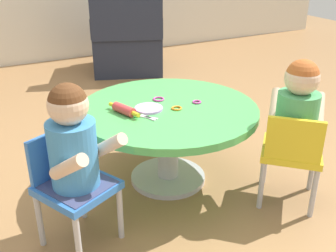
% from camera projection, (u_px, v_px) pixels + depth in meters
% --- Properties ---
extents(ground_plane, '(10.00, 10.00, 0.00)m').
position_uv_depth(ground_plane, '(168.00, 179.00, 2.43)').
color(ground_plane, '#9E7247').
extents(craft_table, '(1.00, 1.00, 0.47)m').
position_uv_depth(craft_table, '(168.00, 123.00, 2.27)').
color(craft_table, silver).
rests_on(craft_table, ground).
extents(child_chair_left, '(0.40, 0.40, 0.54)m').
position_uv_depth(child_chair_left, '(72.00, 184.00, 1.82)').
color(child_chair_left, '#B7B7BC').
rests_on(child_chair_left, ground).
extents(seated_child_left, '(0.39, 0.43, 0.51)m').
position_uv_depth(seated_child_left, '(73.00, 142.00, 1.71)').
color(seated_child_left, '#3F4772').
rests_on(seated_child_left, ground).
extents(child_chair_right, '(0.42, 0.42, 0.54)m').
position_uv_depth(child_chair_right, '(292.00, 152.00, 2.09)').
color(child_chair_right, '#B7B7BC').
rests_on(child_chair_right, ground).
extents(seated_child_right, '(0.43, 0.44, 0.51)m').
position_uv_depth(seated_child_right, '(297.00, 109.00, 2.03)').
color(seated_child_right, '#3F4772').
rests_on(seated_child_right, ground).
extents(armchair_dark, '(0.91, 0.92, 0.85)m').
position_uv_depth(armchair_dark, '(127.00, 43.00, 4.29)').
color(armchair_dark, '#232838').
rests_on(armchair_dark, ground).
extents(rolling_pin, '(0.10, 0.22, 0.05)m').
position_uv_depth(rolling_pin, '(124.00, 109.00, 2.13)').
color(rolling_pin, '#D83F3F').
rests_on(rolling_pin, craft_table).
extents(craft_scissors, '(0.11, 0.14, 0.01)m').
position_uv_depth(craft_scissors, '(143.00, 116.00, 2.10)').
color(craft_scissors, silver).
rests_on(craft_scissors, craft_table).
extents(playdough_blob_0, '(0.15, 0.15, 0.01)m').
position_uv_depth(playdough_blob_0, '(149.00, 109.00, 2.19)').
color(playdough_blob_0, '#CC99E5').
rests_on(playdough_blob_0, craft_table).
extents(cookie_cutter_0, '(0.05, 0.05, 0.01)m').
position_uv_depth(cookie_cutter_0, '(197.00, 102.00, 2.28)').
color(cookie_cutter_0, '#D83FA5').
rests_on(cookie_cutter_0, craft_table).
extents(cookie_cutter_1, '(0.06, 0.06, 0.01)m').
position_uv_depth(cookie_cutter_1, '(177.00, 108.00, 2.20)').
color(cookie_cutter_1, orange).
rests_on(cookie_cutter_1, craft_table).
extents(cookie_cutter_2, '(0.07, 0.07, 0.01)m').
position_uv_depth(cookie_cutter_2, '(159.00, 99.00, 2.32)').
color(cookie_cutter_2, '#D83FA5').
rests_on(cookie_cutter_2, craft_table).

